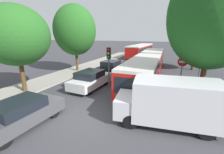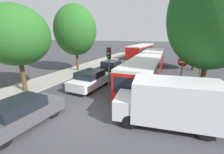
# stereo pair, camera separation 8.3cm
# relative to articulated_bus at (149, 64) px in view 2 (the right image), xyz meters

# --- Properties ---
(ground_plane) EXTENTS (200.00, 200.00, 0.00)m
(ground_plane) POSITION_rel_articulated_bus_xyz_m (-2.06, -9.90, -1.37)
(ground_plane) COLOR #3D3D42
(kerb_strip_left) EXTENTS (3.20, 34.71, 0.14)m
(kerb_strip_left) POSITION_rel_articulated_bus_xyz_m (-8.76, 2.45, -1.30)
(kerb_strip_left) COLOR #9E998E
(kerb_strip_left) RESTS_ON ground
(articulated_bus) EXTENTS (3.00, 16.09, 2.38)m
(articulated_bus) POSITION_rel_articulated_bus_xyz_m (0.00, 0.00, 0.00)
(articulated_bus) COLOR red
(articulated_bus) RESTS_ON ground
(city_bus_rear) EXTENTS (3.21, 11.41, 2.43)m
(city_bus_rear) POSITION_rel_articulated_bus_xyz_m (-4.05, 14.81, 0.03)
(city_bus_rear) COLOR red
(city_bus_rear) RESTS_ON ground
(queued_car_graphite) EXTENTS (1.94, 4.15, 1.41)m
(queued_car_graphite) POSITION_rel_articulated_bus_xyz_m (-4.10, -11.70, -0.66)
(queued_car_graphite) COLOR #47474C
(queued_car_graphite) RESTS_ON ground
(queued_car_white) EXTENTS (2.05, 4.39, 1.49)m
(queued_car_white) POSITION_rel_articulated_bus_xyz_m (-3.86, -5.52, -0.62)
(queued_car_white) COLOR white
(queued_car_white) RESTS_ON ground
(queued_car_black) EXTENTS (2.03, 4.34, 1.48)m
(queued_car_black) POSITION_rel_articulated_bus_xyz_m (-4.29, -0.06, -0.62)
(queued_car_black) COLOR black
(queued_car_black) RESTS_ON ground
(white_van) EXTENTS (5.23, 2.66, 2.31)m
(white_van) POSITION_rel_articulated_bus_xyz_m (2.56, -8.70, -0.13)
(white_van) COLOR silver
(white_van) RESTS_ON ground
(traffic_light) EXTENTS (0.35, 0.38, 3.40)m
(traffic_light) POSITION_rel_articulated_bus_xyz_m (-2.45, -4.88, 1.13)
(traffic_light) COLOR #56595E
(traffic_light) RESTS_ON ground
(no_entry_sign) EXTENTS (0.70, 0.08, 2.82)m
(no_entry_sign) POSITION_rel_articulated_bus_xyz_m (3.09, -3.95, 0.50)
(no_entry_sign) COLOR #56595E
(no_entry_sign) RESTS_ON ground
(direction_sign_post) EXTENTS (0.28, 1.39, 3.60)m
(direction_sign_post) POSITION_rel_articulated_bus_xyz_m (4.47, -2.44, 1.18)
(direction_sign_post) COLOR #56595E
(direction_sign_post) RESTS_ON ground
(tree_left_near) EXTENTS (4.68, 4.68, 6.47)m
(tree_left_near) POSITION_rel_articulated_bus_xyz_m (-8.10, -8.43, 2.94)
(tree_left_near) COLOR #51381E
(tree_left_near) RESTS_ON ground
(tree_left_mid) EXTENTS (4.87, 4.87, 7.74)m
(tree_left_mid) POSITION_rel_articulated_bus_xyz_m (-8.47, -0.91, 3.50)
(tree_left_mid) COLOR #51381E
(tree_left_mid) RESTS_ON ground
(tree_right_near) EXTENTS (4.94, 4.94, 8.51)m
(tree_right_near) POSITION_rel_articulated_bus_xyz_m (4.24, -5.59, 4.06)
(tree_right_near) COLOR #51381E
(tree_right_near) RESTS_ON ground
(tree_right_mid) EXTENTS (5.11, 5.11, 7.14)m
(tree_right_mid) POSITION_rel_articulated_bus_xyz_m (4.72, 5.55, 2.99)
(tree_right_mid) COLOR #51381E
(tree_right_mid) RESTS_ON ground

